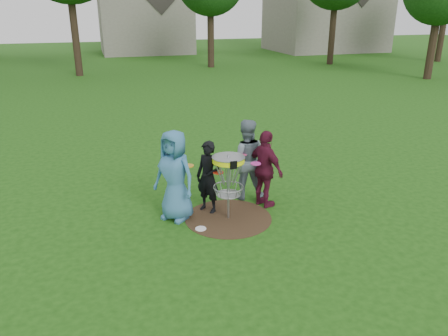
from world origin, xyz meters
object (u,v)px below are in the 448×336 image
object	(u,v)px
player_blue	(175,176)
disc_golf_basket	(228,172)
player_grey	(246,159)
player_black	(208,177)
player_maroon	(265,169)

from	to	relation	value
player_blue	disc_golf_basket	world-z (taller)	player_blue
player_blue	disc_golf_basket	distance (m)	1.08
player_blue	disc_golf_basket	bearing A→B (deg)	29.84
player_blue	player_grey	bearing A→B (deg)	66.30
player_blue	player_black	bearing A→B (deg)	57.81
player_grey	player_maroon	world-z (taller)	player_grey
player_black	player_maroon	xyz separation A→B (m)	(1.24, -0.11, 0.08)
player_maroon	disc_golf_basket	size ratio (longest dim) A/B	1.23
player_black	player_grey	world-z (taller)	player_grey
disc_golf_basket	player_grey	bearing A→B (deg)	52.66
disc_golf_basket	player_black	bearing A→B (deg)	122.76
player_grey	player_maroon	bearing A→B (deg)	128.88
player_blue	player_grey	world-z (taller)	player_blue
player_black	disc_golf_basket	distance (m)	0.60
player_blue	player_maroon	world-z (taller)	player_blue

